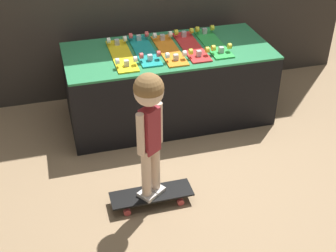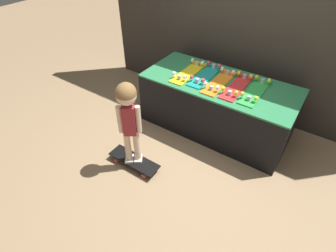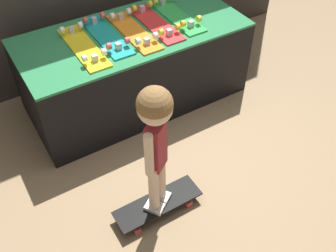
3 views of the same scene
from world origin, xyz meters
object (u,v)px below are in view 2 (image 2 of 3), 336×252
Objects in this scene: skateboard_yellow_on_rack at (189,72)px; child at (128,110)px; skateboard_red_on_rack at (237,86)px; skateboard_on_floor at (134,161)px; skateboard_teal_on_rack at (206,75)px; skateboard_orange_on_rack at (220,81)px; skateboard_green_on_rack at (256,91)px.

child is at bearing -91.15° from skateboard_yellow_on_rack.
skateboard_red_on_rack is 1.08× the size of skateboard_on_floor.
skateboard_teal_on_rack is 1.00× the size of skateboard_orange_on_rack.
skateboard_on_floor is at bearing -101.29° from skateboard_teal_on_rack.
skateboard_teal_on_rack is 0.22m from skateboard_orange_on_rack.
skateboard_yellow_on_rack and skateboard_green_on_rack have the same top height.
child is (-0.02, -1.14, 0.08)m from skateboard_yellow_on_rack.
child is (-0.67, -1.16, 0.08)m from skateboard_red_on_rack.
skateboard_red_on_rack is (0.43, -0.03, 0.00)m from skateboard_teal_on_rack.
skateboard_red_on_rack is 1.34m from child.
skateboard_on_floor is at bearing -119.95° from skateboard_red_on_rack.
child reaches higher than skateboard_orange_on_rack.
skateboard_yellow_on_rack reaches higher than skateboard_on_floor.
skateboard_teal_on_rack and skateboard_orange_on_rack have the same top height.
skateboard_yellow_on_rack is 1.31m from skateboard_on_floor.
skateboard_yellow_on_rack and skateboard_orange_on_rack have the same top height.
skateboard_yellow_on_rack is 1.00× the size of skateboard_green_on_rack.
skateboard_green_on_rack is (0.21, 0.02, 0.00)m from skateboard_red_on_rack.
skateboard_yellow_on_rack is 1.08× the size of skateboard_on_floor.
skateboard_teal_on_rack is 0.67× the size of child.
child is at bearing -126.85° from skateboard_green_on_rack.
child is (-0.24, -1.19, 0.08)m from skateboard_teal_on_rack.
skateboard_orange_on_rack is (0.21, -0.05, 0.00)m from skateboard_teal_on_rack.
skateboard_on_floor is at bearing -126.85° from skateboard_green_on_rack.
child is (-0.88, -1.18, 0.08)m from skateboard_green_on_rack.
skateboard_teal_on_rack is 1.00× the size of skateboard_red_on_rack.
skateboard_yellow_on_rack is at bearing 88.85° from skateboard_on_floor.
skateboard_yellow_on_rack is 1.00× the size of skateboard_red_on_rack.
skateboard_yellow_on_rack is 1.00× the size of skateboard_teal_on_rack.
skateboard_teal_on_rack is at bearing 44.35° from child.
skateboard_teal_on_rack is at bearing 166.07° from skateboard_orange_on_rack.
skateboard_red_on_rack is (0.64, 0.02, 0.00)m from skateboard_yellow_on_rack.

